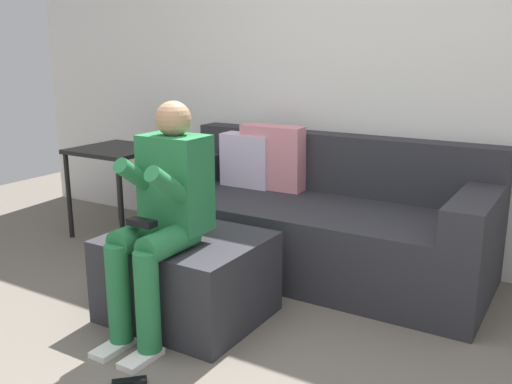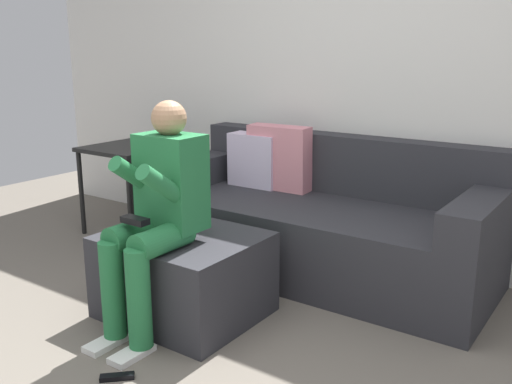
{
  "view_description": "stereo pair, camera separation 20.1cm",
  "coord_description": "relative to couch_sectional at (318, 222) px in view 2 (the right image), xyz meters",
  "views": [
    {
      "loc": [
        1.26,
        -1.4,
        1.38
      ],
      "look_at": [
        -0.33,
        1.23,
        0.6
      ],
      "focal_mm": 39.46,
      "sensor_mm": 36.0,
      "label": 1
    },
    {
      "loc": [
        1.43,
        -1.29,
        1.38
      ],
      "look_at": [
        -0.33,
        1.23,
        0.6
      ],
      "focal_mm": 39.46,
      "sensor_mm": 36.0,
      "label": 2
    }
  ],
  "objects": [
    {
      "name": "wall_back",
      "position": [
        0.2,
        0.44,
        0.91
      ],
      "size": [
        6.13,
        0.1,
        2.45
      ],
      "primitive_type": "cube",
      "color": "silver",
      "rests_on": "ground_plane"
    },
    {
      "name": "couch_sectional",
      "position": [
        0.0,
        0.0,
        0.0
      ],
      "size": [
        2.13,
        0.89,
        0.89
      ],
      "color": "#2D2D33",
      "rests_on": "ground_plane"
    },
    {
      "name": "ottoman",
      "position": [
        -0.28,
        -0.96,
        -0.1
      ],
      "size": [
        0.78,
        0.66,
        0.44
      ],
      "primitive_type": "cube",
      "color": "#2D2D33",
      "rests_on": "ground_plane"
    },
    {
      "name": "person_seated",
      "position": [
        -0.26,
        -1.15,
        0.31
      ],
      "size": [
        0.32,
        0.61,
        1.15
      ],
      "color": "#26723F",
      "rests_on": "ground_plane"
    },
    {
      "name": "side_table",
      "position": [
        -1.56,
        -0.14,
        0.25
      ],
      "size": [
        0.59,
        0.57,
        0.67
      ],
      "color": "black",
      "rests_on": "ground_plane"
    },
    {
      "name": "remote_near_ottoman",
      "position": [
        -0.09,
        -1.6,
        -0.31
      ],
      "size": [
        0.13,
        0.13,
        0.02
      ],
      "primitive_type": "cube",
      "rotation": [
        0.0,
        0.0,
        0.77
      ],
      "color": "black",
      "rests_on": "ground_plane"
    }
  ]
}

